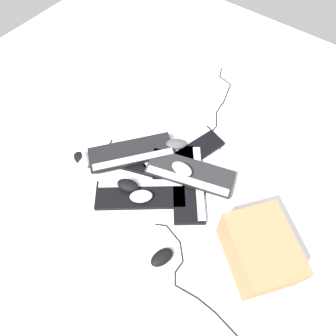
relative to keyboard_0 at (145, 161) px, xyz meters
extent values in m
plane|color=white|center=(-0.11, 0.05, -0.01)|extent=(3.20, 3.20, 0.00)
cube|color=black|center=(0.00, 0.00, 0.00)|extent=(0.46, 0.29, 0.02)
cube|color=#B2B5BA|center=(0.02, -0.05, 0.01)|extent=(0.40, 0.18, 0.01)
cube|color=black|center=(-0.11, 0.17, 0.00)|extent=(0.44, 0.39, 0.02)
cube|color=#B2B5BA|center=(-0.07, 0.12, 0.01)|extent=(0.35, 0.29, 0.01)
cube|color=black|center=(-0.26, -0.03, 0.00)|extent=(0.39, 0.44, 0.02)
cube|color=#B2B5BA|center=(-0.30, -0.06, 0.01)|extent=(0.29, 0.35, 0.01)
cube|color=black|center=(-0.14, -0.16, 0.00)|extent=(0.27, 0.46, 0.02)
cube|color=silver|center=(-0.09, -0.17, 0.01)|extent=(0.15, 0.41, 0.01)
cube|color=black|center=(0.08, 0.02, 0.03)|extent=(0.39, 0.44, 0.02)
cube|color=#B2B5BA|center=(0.04, 0.05, 0.04)|extent=(0.29, 0.35, 0.01)
cube|color=#232326|center=(-0.24, -0.07, 0.03)|extent=(0.46, 0.28, 0.02)
cube|color=silver|center=(-0.26, -0.02, 0.04)|extent=(0.41, 0.16, 0.01)
ellipsoid|color=black|center=(0.27, 0.19, 0.01)|extent=(0.12, 0.08, 0.04)
ellipsoid|color=#4C4C51|center=(-0.08, -0.17, 0.04)|extent=(0.13, 0.12, 0.04)
ellipsoid|color=silver|center=(-0.20, -0.04, 0.07)|extent=(0.11, 0.07, 0.04)
ellipsoid|color=black|center=(-0.04, 0.18, 0.04)|extent=(0.13, 0.10, 0.04)
ellipsoid|color=#B7B7BC|center=(0.26, 0.19, 0.01)|extent=(0.13, 0.11, 0.04)
ellipsoid|color=black|center=(-0.38, 0.35, 0.01)|extent=(0.10, 0.13, 0.04)
ellipsoid|color=silver|center=(-0.13, 0.18, 0.04)|extent=(0.13, 0.12, 0.04)
cylinder|color=black|center=(-0.22, -0.34, -0.01)|extent=(0.11, 0.07, 0.01)
cylinder|color=black|center=(-0.17, -0.40, -0.01)|extent=(0.01, 0.06, 0.01)
cylinder|color=black|center=(-0.15, -0.47, -0.01)|extent=(0.06, 0.08, 0.01)
cylinder|color=black|center=(-0.12, -0.56, -0.01)|extent=(0.02, 0.09, 0.01)
cylinder|color=black|center=(-0.10, -0.65, -0.01)|extent=(0.03, 0.09, 0.01)
cylinder|color=black|center=(-0.07, -0.73, -0.01)|extent=(0.03, 0.09, 0.01)
cylinder|color=black|center=(-0.02, -0.78, -0.01)|extent=(0.09, 0.03, 0.01)
cylinder|color=black|center=(0.05, -0.83, -0.01)|extent=(0.04, 0.08, 0.01)
sphere|color=black|center=(-0.27, -0.31, -0.01)|extent=(0.01, 0.01, 0.01)
sphere|color=black|center=(-0.17, -0.37, -0.01)|extent=(0.01, 0.01, 0.01)
sphere|color=black|center=(-0.17, -0.44, -0.01)|extent=(0.01, 0.01, 0.01)
sphere|color=black|center=(-0.12, -0.51, -0.01)|extent=(0.01, 0.01, 0.01)
sphere|color=black|center=(-0.11, -0.60, -0.01)|extent=(0.01, 0.01, 0.01)
sphere|color=black|center=(-0.09, -0.69, -0.01)|extent=(0.01, 0.01, 0.01)
sphere|color=black|center=(-0.06, -0.77, -0.01)|extent=(0.01, 0.01, 0.01)
sphere|color=black|center=(0.03, -0.79, -0.01)|extent=(0.01, 0.01, 0.01)
sphere|color=black|center=(0.06, -0.87, -0.01)|extent=(0.01, 0.01, 0.01)
cylinder|color=black|center=(-0.28, 0.23, -0.01)|extent=(0.05, 0.03, 0.01)
cylinder|color=black|center=(-0.35, 0.23, -0.01)|extent=(0.10, 0.03, 0.01)
cylinder|color=black|center=(-0.43, 0.27, -0.01)|extent=(0.07, 0.07, 0.01)
cylinder|color=black|center=(-0.46, 0.33, -0.01)|extent=(0.01, 0.06, 0.01)
cylinder|color=black|center=(-0.48, 0.38, -0.01)|extent=(0.04, 0.05, 0.01)
cylinder|color=black|center=(-0.55, 0.39, -0.01)|extent=(0.10, 0.02, 0.01)
cylinder|color=black|center=(-0.64, 0.39, -0.01)|extent=(0.09, 0.01, 0.01)
cylinder|color=black|center=(-0.74, 0.40, -0.01)|extent=(0.12, 0.03, 0.01)
sphere|color=black|center=(-0.26, 0.24, -0.01)|extent=(0.01, 0.01, 0.01)
sphere|color=black|center=(-0.30, 0.21, -0.01)|extent=(0.01, 0.01, 0.01)
sphere|color=black|center=(-0.40, 0.24, -0.01)|extent=(0.01, 0.01, 0.01)
sphere|color=black|center=(-0.46, 0.30, -0.01)|extent=(0.01, 0.01, 0.01)
sphere|color=black|center=(-0.46, 0.36, -0.01)|extent=(0.01, 0.01, 0.01)
sphere|color=black|center=(-0.49, 0.40, -0.01)|extent=(0.01, 0.01, 0.01)
sphere|color=black|center=(-0.60, 0.39, -0.01)|extent=(0.01, 0.01, 0.01)
sphere|color=black|center=(-0.69, 0.39, -0.01)|extent=(0.01, 0.01, 0.01)
sphere|color=black|center=(-0.80, 0.41, -0.01)|extent=(0.01, 0.01, 0.01)
cube|color=#9E774C|center=(-0.70, 0.09, 0.09)|extent=(0.40, 0.39, 0.20)
camera|label=1|loc=(-0.61, 0.60, 1.34)|focal=32.00mm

